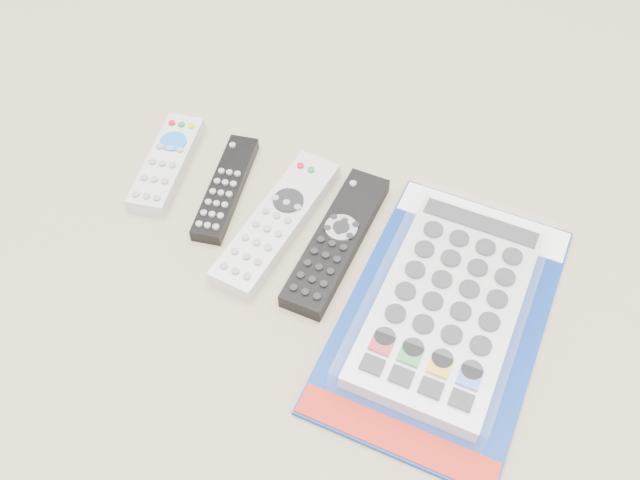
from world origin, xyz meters
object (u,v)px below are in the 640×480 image
at_px(remote_slim_black, 226,188).
at_px(remote_large_black, 337,241).
at_px(remote_small_grey, 167,164).
at_px(jumbo_remote_packaged, 448,305).
at_px(remote_silver_dvd, 277,222).

relative_size(remote_slim_black, remote_large_black, 0.81).
distance_m(remote_small_grey, jumbo_remote_packaged, 0.41).
distance_m(remote_slim_black, remote_large_black, 0.17).
bearing_deg(remote_large_black, remote_small_grey, 174.50).
bearing_deg(remote_slim_black, remote_small_grey, 165.86).
bearing_deg(remote_small_grey, remote_slim_black, -14.37).
bearing_deg(jumbo_remote_packaged, remote_small_grey, 171.17).
relative_size(remote_small_grey, remote_slim_black, 0.97).
bearing_deg(remote_silver_dvd, remote_small_grey, 174.61).
height_order(remote_large_black, jumbo_remote_packaged, jumbo_remote_packaged).
relative_size(remote_slim_black, remote_silver_dvd, 0.77).
distance_m(remote_slim_black, remote_silver_dvd, 0.09).
bearing_deg(remote_silver_dvd, remote_large_black, 7.31).
bearing_deg(remote_slim_black, remote_large_black, -18.78).
xyz_separation_m(remote_small_grey, remote_silver_dvd, (0.18, -0.03, 0.00)).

